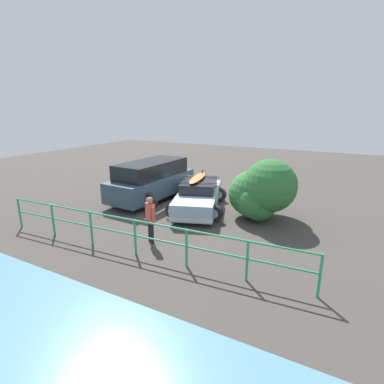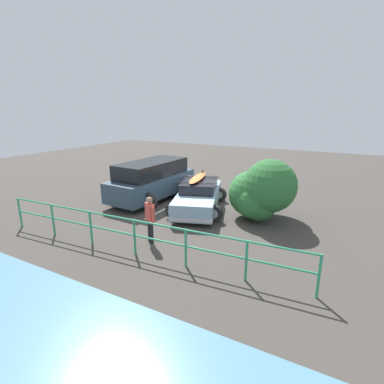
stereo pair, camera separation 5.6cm
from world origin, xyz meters
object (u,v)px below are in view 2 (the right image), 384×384
suv_car (152,180)px  bush_near_left (263,191)px  person_bystander (150,215)px  sedan_car (199,196)px

suv_car → bush_near_left: bush_near_left is taller
suv_car → bush_near_left: 5.51m
suv_car → person_bystander: size_ratio=3.19×
person_bystander → bush_near_left: (-2.68, -3.86, 0.26)m
person_bystander → sedan_car: bearing=-87.8°
suv_car → person_bystander: 4.94m
sedan_car → person_bystander: person_bystander is taller
sedan_car → bush_near_left: size_ratio=1.73×
person_bystander → bush_near_left: bush_near_left is taller
bush_near_left → suv_car: bearing=-2.2°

